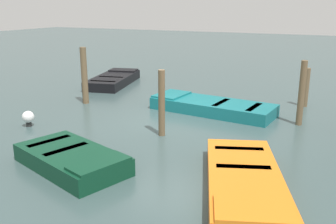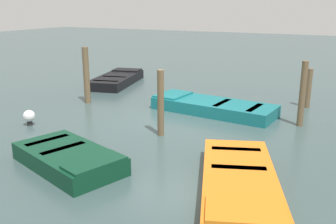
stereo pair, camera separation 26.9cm
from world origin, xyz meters
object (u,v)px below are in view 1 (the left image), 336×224
Objects in this scene: mooring_piling_far_left at (84,76)px; rowboat_orange at (245,182)px; rowboat_black at (114,80)px; mooring_piling_near_right at (306,87)px; mooring_piling_near_left at (162,103)px; mooring_piling_mid_left at (302,93)px; marker_buoy at (28,117)px; rowboat_teal at (211,106)px; rowboat_dark_green at (72,159)px.

rowboat_orange is at bearing 59.01° from mooring_piling_far_left.
rowboat_black is 2.81× the size of mooring_piling_near_right.
rowboat_black is (-7.75, -8.22, 0.00)m from rowboat_orange.
rowboat_orange is 1.91× the size of mooring_piling_far_left.
rowboat_black is 2.11× the size of mooring_piling_near_left.
mooring_piling_near_left is at bearing -51.18° from mooring_piling_mid_left.
rowboat_orange is 5.09m from mooring_piling_mid_left.
rowboat_orange is 7.11m from marker_buoy.
mooring_piling_near_right is (-2.20, 2.79, 0.49)m from rowboat_teal.
mooring_piling_far_left is at bearing 16.64° from rowboat_teal.
mooring_piling_near_right is 0.67× the size of mooring_piling_far_left.
mooring_piling_far_left is at bearing 142.83° from rowboat_dark_green.
rowboat_orange is 3.84m from mooring_piling_near_left.
rowboat_dark_green is 1.63× the size of mooring_piling_near_left.
marker_buoy is at bearing -49.93° from mooring_piling_near_right.
mooring_piling_mid_left is at bearing 95.32° from mooring_piling_far_left.
rowboat_black is 6.59m from marker_buoy.
mooring_piling_mid_left is (-5.01, 0.38, 0.78)m from rowboat_orange.
mooring_piling_mid_left is at bearing 2.65° from mooring_piling_near_right.
mooring_piling_near_left is 0.89× the size of mooring_piling_far_left.
mooring_piling_far_left reaches higher than rowboat_teal.
mooring_piling_mid_left reaches higher than mooring_piling_near_right.
mooring_piling_near_left is (-2.31, -2.98, 0.72)m from rowboat_orange.
mooring_piling_far_left is (0.70, -7.56, 0.05)m from mooring_piling_mid_left.
mooring_piling_near_left reaches higher than marker_buoy.
rowboat_dark_green is 3.08m from mooring_piling_near_left.
mooring_piling_near_left is (-2.88, 0.82, 0.72)m from rowboat_dark_green.
rowboat_teal is 2.07× the size of mooring_piling_far_left.
mooring_piling_near_right is 8.07m from mooring_piling_far_left.
rowboat_orange and rowboat_teal have the same top height.
marker_buoy is at bearing 47.14° from rowboat_teal.
rowboat_teal is at bearing -51.79° from mooring_piling_near_right.
mooring_piling_near_left reaches higher than rowboat_dark_green.
mooring_piling_mid_left reaches higher than rowboat_black.
marker_buoy is (3.91, -4.47, 0.07)m from rowboat_teal.
mooring_piling_far_left reaches higher than marker_buoy.
marker_buoy is at bearing 3.53° from mooring_piling_far_left.
rowboat_black is at bearing -169.21° from marker_buoy.
rowboat_black is at bearing -107.65° from mooring_piling_mid_left.
mooring_piling_far_left reaches higher than rowboat_orange.
mooring_piling_near_right is at bearing -135.82° from rowboat_teal.
rowboat_dark_green is at bearing 34.66° from mooring_piling_far_left.
mooring_piling_near_left reaches higher than rowboat_black.
rowboat_orange is 8.41m from mooring_piling_far_left.
mooring_piling_far_left is (0.88, -4.66, 0.83)m from rowboat_teal.
mooring_piling_near_left is (5.45, 5.24, 0.72)m from rowboat_black.
rowboat_black is at bearing -18.26° from rowboat_teal.
mooring_piling_near_left is at bearing -148.14° from rowboat_orange.
mooring_piling_near_right is at bearing 157.49° from rowboat_orange.
rowboat_orange is 2.14× the size of mooring_piling_near_left.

